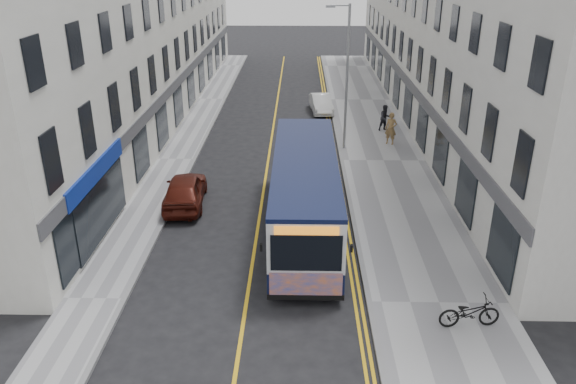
{
  "coord_description": "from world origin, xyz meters",
  "views": [
    {
      "loc": [
        1.68,
        -16.5,
        10.62
      ],
      "look_at": [
        1.25,
        4.2,
        1.6
      ],
      "focal_mm": 35.0,
      "sensor_mm": 36.0,
      "label": 1
    }
  ],
  "objects_px": {
    "pedestrian_near": "(391,129)",
    "car_white": "(321,104)",
    "bicycle": "(470,312)",
    "pedestrian_far": "(385,118)",
    "city_bus": "(305,192)",
    "streetlamp": "(346,73)",
    "car_maroon": "(185,190)"
  },
  "relations": [
    {
      "from": "bicycle",
      "to": "pedestrian_near",
      "type": "height_order",
      "value": "pedestrian_near"
    },
    {
      "from": "pedestrian_near",
      "to": "car_maroon",
      "type": "height_order",
      "value": "pedestrian_near"
    },
    {
      "from": "pedestrian_far",
      "to": "car_maroon",
      "type": "xyz_separation_m",
      "value": [
        -10.42,
        -11.06,
        -0.21
      ]
    },
    {
      "from": "city_bus",
      "to": "car_maroon",
      "type": "xyz_separation_m",
      "value": [
        -5.33,
        2.35,
        -1.0
      ]
    },
    {
      "from": "streetlamp",
      "to": "pedestrian_far",
      "type": "height_order",
      "value": "streetlamp"
    },
    {
      "from": "streetlamp",
      "to": "city_bus",
      "type": "bearing_deg",
      "value": -102.6
    },
    {
      "from": "streetlamp",
      "to": "car_white",
      "type": "bearing_deg",
      "value": 96.89
    },
    {
      "from": "streetlamp",
      "to": "pedestrian_far",
      "type": "xyz_separation_m",
      "value": [
        2.85,
        3.39,
        -3.45
      ]
    },
    {
      "from": "streetlamp",
      "to": "car_maroon",
      "type": "xyz_separation_m",
      "value": [
        -7.57,
        -7.67,
        -3.66
      ]
    },
    {
      "from": "city_bus",
      "to": "car_maroon",
      "type": "bearing_deg",
      "value": 156.18
    },
    {
      "from": "streetlamp",
      "to": "pedestrian_near",
      "type": "height_order",
      "value": "streetlamp"
    },
    {
      "from": "streetlamp",
      "to": "city_bus",
      "type": "xyz_separation_m",
      "value": [
        -2.24,
        -10.02,
        -2.66
      ]
    },
    {
      "from": "bicycle",
      "to": "pedestrian_far",
      "type": "distance_m",
      "value": 19.84
    },
    {
      "from": "city_bus",
      "to": "bicycle",
      "type": "relative_size",
      "value": 5.83
    },
    {
      "from": "pedestrian_near",
      "to": "pedestrian_far",
      "type": "xyz_separation_m",
      "value": [
        0.04,
        2.62,
        -0.12
      ]
    },
    {
      "from": "streetlamp",
      "to": "pedestrian_near",
      "type": "xyz_separation_m",
      "value": [
        2.81,
        0.78,
        -3.33
      ]
    },
    {
      "from": "pedestrian_far",
      "to": "car_maroon",
      "type": "relative_size",
      "value": 0.38
    },
    {
      "from": "streetlamp",
      "to": "car_white",
      "type": "relative_size",
      "value": 2.14
    },
    {
      "from": "bicycle",
      "to": "car_maroon",
      "type": "height_order",
      "value": "car_maroon"
    },
    {
      "from": "city_bus",
      "to": "car_maroon",
      "type": "relative_size",
      "value": 2.56
    },
    {
      "from": "pedestrian_far",
      "to": "pedestrian_near",
      "type": "bearing_deg",
      "value": -110.62
    },
    {
      "from": "bicycle",
      "to": "car_maroon",
      "type": "distance_m",
      "value": 13.48
    },
    {
      "from": "pedestrian_near",
      "to": "car_maroon",
      "type": "relative_size",
      "value": 0.44
    },
    {
      "from": "city_bus",
      "to": "pedestrian_far",
      "type": "distance_m",
      "value": 14.37
    },
    {
      "from": "pedestrian_far",
      "to": "streetlamp",
      "type": "bearing_deg",
      "value": -149.84
    },
    {
      "from": "bicycle",
      "to": "car_white",
      "type": "xyz_separation_m",
      "value": [
        -3.63,
        24.47,
        0.01
      ]
    },
    {
      "from": "car_white",
      "to": "car_maroon",
      "type": "height_order",
      "value": "car_maroon"
    },
    {
      "from": "streetlamp",
      "to": "car_white",
      "type": "distance_m",
      "value": 8.92
    },
    {
      "from": "pedestrian_near",
      "to": "car_maroon",
      "type": "xyz_separation_m",
      "value": [
        -10.38,
        -8.45,
        -0.33
      ]
    },
    {
      "from": "city_bus",
      "to": "pedestrian_near",
      "type": "bearing_deg",
      "value": 64.92
    },
    {
      "from": "bicycle",
      "to": "city_bus",
      "type": "bearing_deg",
      "value": 31.56
    },
    {
      "from": "pedestrian_near",
      "to": "car_white",
      "type": "height_order",
      "value": "pedestrian_near"
    }
  ]
}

